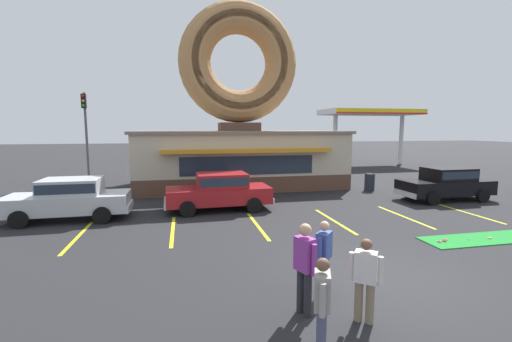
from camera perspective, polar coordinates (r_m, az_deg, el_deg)
ground_plane at (r=8.96m, az=21.33°, el=-16.41°), size 160.00×160.00×0.00m
donut_shop_building at (r=21.03m, az=-2.84°, el=7.72°), size 12.30×6.75×10.96m
putting_mat at (r=13.22m, az=33.54°, el=-9.41°), size 3.99×1.14×0.03m
mini_donut_near_right at (r=12.43m, az=29.00°, el=-9.95°), size 0.13×0.13×0.04m
mini_donut_mid_left at (r=12.14m, az=28.23°, el=-10.31°), size 0.13×0.13×0.04m
mini_donut_mid_centre at (r=13.33m, az=34.39°, el=-9.19°), size 0.13×0.13×0.04m
mini_donut_mid_right at (r=12.27m, az=28.88°, el=-10.16°), size 0.13×0.13×0.04m
golf_ball at (r=12.82m, az=31.93°, el=-9.63°), size 0.04×0.04×0.04m
car_silver at (r=14.99m, az=-28.66°, el=-3.90°), size 4.58×2.03×1.60m
car_black at (r=19.20m, az=29.09°, el=-1.69°), size 4.57×2.00×1.60m
car_red at (r=14.83m, az=-6.08°, el=-3.17°), size 4.62×2.11×1.60m
pedestrian_blue_sweater_man at (r=5.70m, az=10.93°, el=-20.67°), size 0.36×0.56×1.56m
pedestrian_hooded_kid at (r=6.67m, az=8.11°, el=-15.13°), size 0.36×0.56×1.77m
pedestrian_leather_jacket_man at (r=7.58m, az=11.23°, el=-13.39°), size 0.44×0.46×1.58m
pedestrian_clipboard_woman at (r=6.71m, az=17.74°, el=-16.46°), size 0.49×0.42×1.56m
trash_bin at (r=20.46m, az=18.40°, el=-1.72°), size 0.57×0.57×0.97m
traffic_light_pole at (r=24.82m, az=-26.52°, el=6.82°), size 0.28×0.47×5.80m
gas_station_canopy at (r=34.71m, az=18.45°, el=8.96°), size 9.00×4.46×5.30m
parking_stripe_far_left at (r=12.78m, az=-27.48°, el=-9.62°), size 0.12×3.60×0.01m
parking_stripe_left at (r=12.33m, az=-13.72°, el=-9.61°), size 0.12×3.60×0.01m
parking_stripe_mid_left at (r=12.59m, az=0.24°, el=-9.05°), size 0.12×3.60×0.01m
parking_stripe_centre at (r=13.53m, az=12.88°, el=-8.09°), size 0.12×3.60×0.01m
parking_stripe_mid_right at (r=15.02m, az=23.39°, el=-6.98°), size 0.12×3.60×0.01m
parking_stripe_right at (r=16.91m, az=31.75°, el=-5.93°), size 0.12×3.60×0.01m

